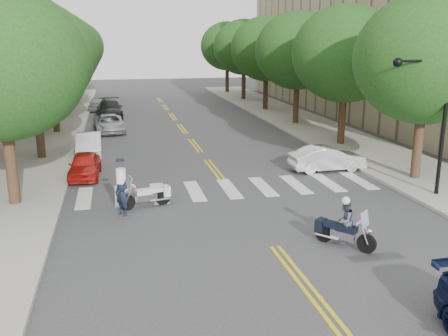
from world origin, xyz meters
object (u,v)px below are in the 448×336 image
object	(u,v)px
motorcycle_police	(343,224)
officer_standing	(122,193)
convertible	(327,159)
motorcycle_parked	(150,195)

from	to	relation	value
motorcycle_police	officer_standing	world-z (taller)	officer_standing
officer_standing	convertible	xyz separation A→B (m)	(10.15, 4.44, -0.24)
officer_standing	motorcycle_parked	bearing A→B (deg)	87.29
motorcycle_police	officer_standing	size ratio (longest dim) A/B	1.00
motorcycle_parked	convertible	xyz separation A→B (m)	(9.08, 3.67, 0.16)
motorcycle_parked	officer_standing	xyz separation A→B (m)	(-1.07, -0.78, 0.40)
motorcycle_police	motorcycle_parked	xyz separation A→B (m)	(-5.70, 5.24, -0.28)
officer_standing	convertible	size ratio (longest dim) A/B	0.46
motorcycle_police	officer_standing	distance (m)	8.11
motorcycle_police	motorcycle_parked	size ratio (longest dim) A/B	0.85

